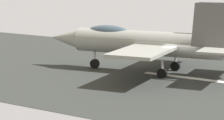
{
  "coord_description": "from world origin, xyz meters",
  "views": [
    {
      "loc": [
        -17.29,
        35.63,
        8.06
      ],
      "look_at": [
        1.57,
        7.19,
        2.2
      ],
      "focal_mm": 85.56,
      "sensor_mm": 36.0,
      "label": 1
    }
  ],
  "objects": [
    {
      "name": "ground_plane",
      "position": [
        0.0,
        0.0,
        0.0
      ],
      "size": [
        400.0,
        400.0,
        0.0
      ],
      "primitive_type": "plane",
      "color": "slate"
    },
    {
      "name": "runway_strip",
      "position": [
        -0.02,
        0.0,
        0.01
      ],
      "size": [
        240.0,
        26.0,
        0.02
      ],
      "color": "#2F3230",
      "rests_on": "ground"
    },
    {
      "name": "fighter_jet",
      "position": [
        3.1,
        -0.11,
        2.42
      ],
      "size": [
        16.5,
        13.5,
        5.62
      ],
      "color": "gray",
      "rests_on": "ground"
    }
  ]
}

